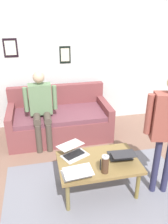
% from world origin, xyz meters
% --- Properties ---
extents(ground_plane, '(7.68, 7.68, 0.00)m').
position_xyz_m(ground_plane, '(0.00, 0.00, 0.00)').
color(ground_plane, '#805E50').
extents(area_rug, '(2.43, 1.64, 0.01)m').
position_xyz_m(area_rug, '(-0.04, 0.02, 0.00)').
color(area_rug, slate).
rests_on(area_rug, ground_plane).
extents(back_wall, '(7.04, 0.11, 2.70)m').
position_xyz_m(back_wall, '(0.00, -2.20, 1.35)').
color(back_wall, silver).
rests_on(back_wall, ground_plane).
extents(couch, '(1.81, 0.91, 0.88)m').
position_xyz_m(couch, '(0.28, -1.62, 0.31)').
color(couch, brown).
rests_on(couch, ground_plane).
extents(coffee_table, '(1.01, 0.66, 0.45)m').
position_xyz_m(coffee_table, '(-0.04, -0.08, 0.40)').
color(coffee_table, olive).
rests_on(coffee_table, ground_plane).
extents(laptop_left, '(0.35, 0.33, 0.13)m').
position_xyz_m(laptop_left, '(0.28, 0.14, 0.50)').
color(laptop_left, silver).
rests_on(laptop_left, coffee_table).
extents(laptop_center, '(0.43, 0.43, 0.13)m').
position_xyz_m(laptop_center, '(0.25, -0.28, 0.50)').
color(laptop_center, silver).
rests_on(laptop_center, coffee_table).
extents(laptop_right, '(0.32, 0.36, 0.13)m').
position_xyz_m(laptop_right, '(-0.34, -0.08, 0.50)').
color(laptop_right, '#28282D').
rests_on(laptop_right, coffee_table).
extents(french_press, '(0.11, 0.09, 0.25)m').
position_xyz_m(french_press, '(-0.06, 0.14, 0.57)').
color(french_press, '#4C3323').
rests_on(french_press, coffee_table).
extents(person_seated, '(0.55, 0.51, 1.28)m').
position_xyz_m(person_seated, '(0.59, -1.39, 0.73)').
color(person_seated, '#4A3F36').
rests_on(person_seated, ground_plane).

